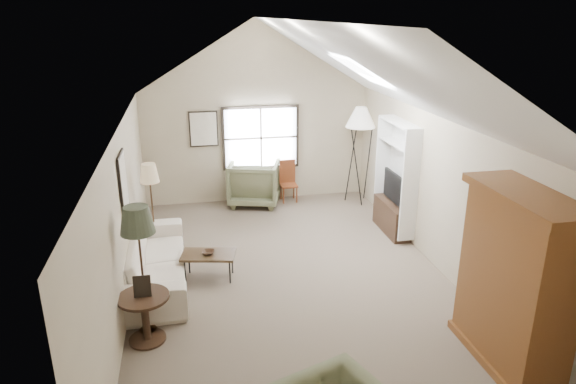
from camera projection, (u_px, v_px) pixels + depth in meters
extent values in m
cube|color=#695B4B|center=(293.00, 282.00, 8.22)|extent=(5.00, 8.00, 0.01)
cube|color=tan|center=(256.00, 146.00, 11.51)|extent=(5.00, 0.01, 2.50)
cube|color=tan|center=(123.00, 222.00, 7.34)|extent=(0.01, 8.00, 2.50)
cube|color=tan|center=(445.00, 199.00, 8.28)|extent=(0.01, 8.00, 2.50)
cube|color=black|center=(261.00, 138.00, 11.42)|extent=(1.72, 0.08, 1.42)
cube|color=black|center=(123.00, 183.00, 7.46)|extent=(0.68, 0.04, 0.88)
cube|color=black|center=(204.00, 129.00, 11.12)|extent=(0.62, 0.04, 0.78)
cube|color=brown|center=(516.00, 281.00, 6.05)|extent=(0.60, 1.50, 2.20)
cube|color=white|center=(396.00, 176.00, 9.76)|extent=(0.32, 1.30, 2.10)
cube|color=#382316|center=(392.00, 217.00, 10.04)|extent=(0.34, 1.18, 0.60)
cube|color=black|center=(394.00, 187.00, 9.83)|extent=(0.05, 0.90, 0.55)
imported|color=beige|center=(151.00, 260.00, 8.13)|extent=(1.09, 2.67, 0.77)
imported|color=#626A4A|center=(255.00, 182.00, 11.46)|extent=(1.33, 1.36, 1.00)
cube|color=#3E2D19|center=(209.00, 266.00, 8.29)|extent=(0.93, 0.64, 0.44)
imported|color=#372516|center=(208.00, 252.00, 8.21)|extent=(0.24, 0.24, 0.05)
cylinder|color=#321E14|center=(145.00, 318.00, 6.67)|extent=(0.68, 0.68, 0.66)
cube|color=maroon|center=(289.00, 181.00, 11.62)|extent=(0.37, 0.37, 0.94)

